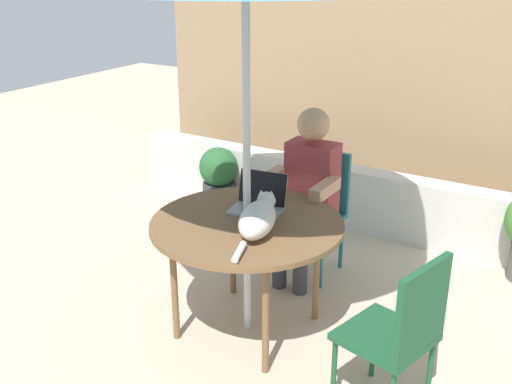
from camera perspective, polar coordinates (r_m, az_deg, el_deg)
The scene contains 10 objects.
ground_plane at distance 3.89m, azimuth -0.78°, elevation -12.48°, with size 14.00×14.00×0.00m, color #BCAD93.
fence_back at distance 5.55m, azimuth 12.60°, elevation 8.46°, with size 4.69×0.08×1.94m, color #937756.
planter_wall_low at distance 5.14m, azimuth 9.43°, elevation -0.65°, with size 4.22×0.20×0.52m, color beige.
patio_table at distance 3.56m, azimuth -0.84°, elevation -3.54°, with size 1.13×1.13×0.72m.
chair_occupied at distance 4.37m, azimuth 5.65°, elevation -0.98°, with size 0.40×0.40×0.88m.
chair_empty at distance 3.06m, azimuth 13.39°, elevation -12.16°, with size 0.49×0.49×0.88m.
person_seated at distance 4.18m, azimuth 4.79°, elevation 0.48°, with size 0.48×0.48×1.22m.
laptop at distance 3.69m, azimuth 0.32°, elevation -0.63°, with size 0.33×0.29×0.21m.
cat at distance 3.38m, azimuth 0.21°, elevation -2.46°, with size 0.30×0.64×0.17m.
potted_plant_by_chair at distance 5.50m, azimuth -3.50°, elevation 1.50°, with size 0.34×0.34×0.56m.
Camera 1 is at (1.72, -2.73, 2.18)m, focal length 43.02 mm.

